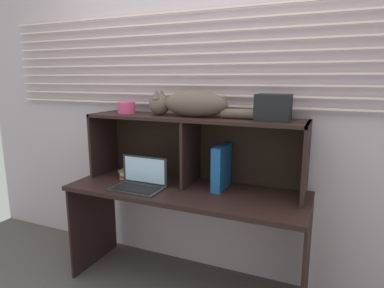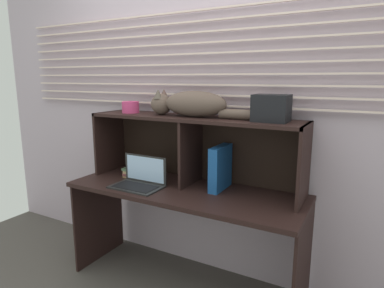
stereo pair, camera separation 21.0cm
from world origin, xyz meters
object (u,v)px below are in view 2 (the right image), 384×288
object	(u,v)px
cat	(191,104)
binder_upright	(220,168)
laptop	(139,180)
storage_box	(271,108)
book_stack	(142,171)
small_basket	(131,107)

from	to	relation	value
cat	binder_upright	xyz separation A→B (m)	(0.23, -0.00, -0.42)
cat	laptop	bearing A→B (deg)	-143.09
laptop	storage_box	world-z (taller)	storage_box
cat	laptop	distance (m)	0.63
book_stack	small_basket	size ratio (longest dim) A/B	2.05
cat	storage_box	xyz separation A→B (m)	(0.55, -0.00, -0.00)
laptop	small_basket	world-z (taller)	small_basket
binder_upright	book_stack	distance (m)	0.67
storage_box	laptop	bearing A→B (deg)	-165.63
cat	binder_upright	world-z (taller)	cat
book_stack	storage_box	xyz separation A→B (m)	(0.98, -0.00, 0.53)
binder_upright	small_basket	bearing A→B (deg)	180.00
small_basket	storage_box	size ratio (longest dim) A/B	0.61
laptop	binder_upright	size ratio (longest dim) A/B	1.18
laptop	book_stack	bearing A→B (deg)	122.97
cat	storage_box	world-z (taller)	cat
laptop	small_basket	size ratio (longest dim) A/B	2.74
cat	storage_box	size ratio (longest dim) A/B	3.90
book_stack	small_basket	world-z (taller)	small_basket
book_stack	small_basket	bearing A→B (deg)	-177.43
binder_upright	storage_box	xyz separation A→B (m)	(0.33, 0.00, 0.41)
binder_upright	book_stack	size ratio (longest dim) A/B	1.13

